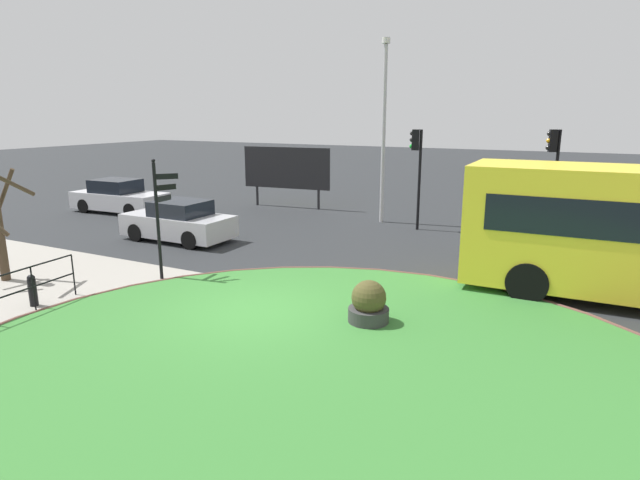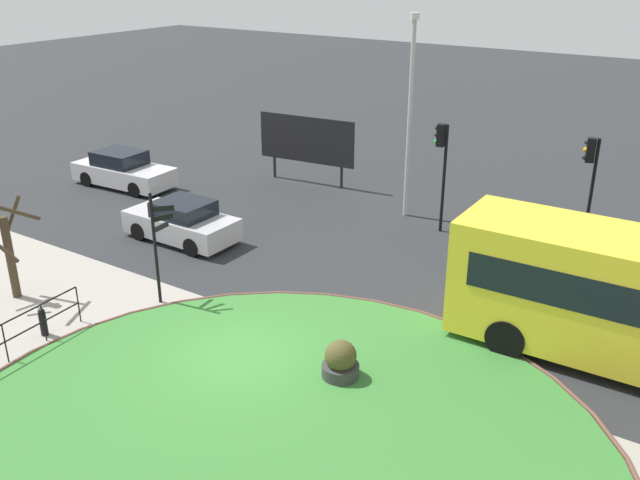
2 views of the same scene
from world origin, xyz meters
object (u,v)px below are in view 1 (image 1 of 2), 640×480
signpost_directional (160,212)px  traffic_light_near (417,157)px  car_far_lane (119,197)px  lamppost_tall (384,126)px  planter_near_signpost (369,306)px  car_near_lane (179,222)px  billboard_left (287,169)px  bollard_foreground (33,290)px  traffic_light_far (553,160)px

signpost_directional → traffic_light_near: size_ratio=0.85×
car_far_lane → traffic_light_near: traffic_light_near is taller
traffic_light_near → lamppost_tall: lamppost_tall is taller
traffic_light_near → planter_near_signpost: 10.39m
car_near_lane → lamppost_tall: lamppost_tall is taller
car_near_lane → lamppost_tall: bearing=-129.0°
traffic_light_near → planter_near_signpost: (2.07, -9.90, -2.38)m
car_near_lane → planter_near_signpost: (9.04, -4.20, -0.22)m
traffic_light_near → billboard_left: bearing=-24.9°
signpost_directional → traffic_light_near: bearing=65.7°
bollard_foreground → traffic_light_far: size_ratio=0.20×
car_near_lane → traffic_light_near: size_ratio=1.04×
lamppost_tall → billboard_left: 5.90m
signpost_directional → lamppost_tall: (2.57, 10.16, 2.09)m
car_near_lane → planter_near_signpost: 9.97m
signpost_directional → traffic_light_far: bearing=48.1°
billboard_left → car_far_lane: bearing=-148.4°
planter_near_signpost → signpost_directional: bearing=175.4°
car_far_lane → billboard_left: (6.24, 4.70, 1.19)m
planter_near_signpost → car_far_lane: bearing=154.8°
planter_near_signpost → bollard_foreground: bearing=-161.3°
car_near_lane → traffic_light_far: (11.76, 6.37, 2.20)m
car_near_lane → billboard_left: billboard_left is taller
planter_near_signpost → traffic_light_far: bearing=75.6°
bollard_foreground → traffic_light_far: 16.82m
bollard_foreground → planter_near_signpost: size_ratio=0.78×
car_near_lane → car_far_lane: bearing=-25.3°
bollard_foreground → lamppost_tall: (3.78, 13.22, 3.57)m
car_far_lane → lamppost_tall: lamppost_tall is taller
bollard_foreground → car_near_lane: bearing=102.7°
bollard_foreground → lamppost_tall: lamppost_tall is taller
bollard_foreground → planter_near_signpost: 7.94m
traffic_light_far → planter_near_signpost: size_ratio=3.85×
lamppost_tall → signpost_directional: bearing=-104.2°
car_far_lane → traffic_light_far: 18.49m
traffic_light_near → traffic_light_far: 4.83m
signpost_directional → traffic_light_far: size_ratio=0.84×
car_far_lane → traffic_light_far: size_ratio=1.17×
car_near_lane → traffic_light_far: bearing=-151.2°
traffic_light_far → lamppost_tall: lamppost_tall is taller
traffic_light_far → lamppost_tall: 6.55m
lamppost_tall → planter_near_signpost: lamppost_tall is taller
signpost_directional → bollard_foreground: size_ratio=4.19×
planter_near_signpost → billboard_left: bearing=127.3°
signpost_directional → billboard_left: (-2.79, 11.42, -0.01)m
car_near_lane → planter_near_signpost: size_ratio=3.98×
signpost_directional → car_far_lane: (-9.04, 6.72, -1.19)m
bollard_foreground → traffic_light_near: (5.45, 12.44, 2.43)m
car_far_lane → planter_near_signpost: size_ratio=4.50×
traffic_light_far → billboard_left: size_ratio=0.88×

